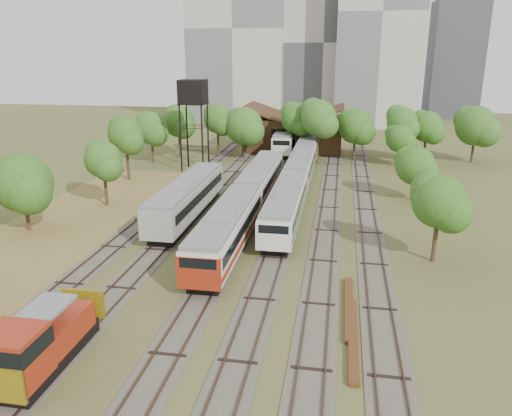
% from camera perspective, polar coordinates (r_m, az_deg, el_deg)
% --- Properties ---
extents(ground, '(240.00, 240.00, 0.00)m').
position_cam_1_polar(ground, '(32.14, -4.15, -12.76)').
color(ground, '#475123').
rests_on(ground, ground).
extents(dry_grass_patch, '(14.00, 60.00, 0.04)m').
position_cam_1_polar(dry_grass_patch, '(45.82, -24.12, -4.75)').
color(dry_grass_patch, brown).
rests_on(dry_grass_patch, ground).
extents(tracks, '(24.60, 80.00, 0.19)m').
position_cam_1_polar(tracks, '(54.88, 1.35, 0.40)').
color(tracks, '#4C473D').
rests_on(tracks, ground).
extents(railcar_red_set, '(3.05, 34.58, 3.78)m').
position_cam_1_polar(railcar_red_set, '(49.38, -1.09, 0.81)').
color(railcar_red_set, black).
rests_on(railcar_red_set, ground).
extents(railcar_green_set, '(2.94, 52.08, 3.63)m').
position_cam_1_polar(railcar_green_set, '(64.66, 5.14, 4.69)').
color(railcar_green_set, black).
rests_on(railcar_green_set, ground).
extents(railcar_rear, '(3.13, 16.08, 3.88)m').
position_cam_1_polar(railcar_rear, '(84.51, 3.56, 7.84)').
color(railcar_rear, black).
rests_on(railcar_rear, ground).
extents(shunter_locomotive, '(2.71, 8.10, 3.54)m').
position_cam_1_polar(shunter_locomotive, '(28.93, -23.76, -14.17)').
color(shunter_locomotive, black).
rests_on(shunter_locomotive, ground).
extents(old_grey_coach, '(3.09, 18.00, 3.82)m').
position_cam_1_polar(old_grey_coach, '(50.55, -7.84, 1.15)').
color(old_grey_coach, black).
rests_on(old_grey_coach, ground).
extents(water_tower, '(3.62, 3.62, 12.48)m').
position_cam_1_polar(water_tower, '(70.72, -7.22, 12.79)').
color(water_tower, black).
rests_on(water_tower, ground).
extents(rail_pile_near, '(0.57, 8.52, 0.28)m').
position_cam_1_polar(rail_pile_near, '(33.88, 10.59, -11.07)').
color(rail_pile_near, '#5A3319').
rests_on(rail_pile_near, ground).
extents(rail_pile_far, '(0.56, 8.89, 0.29)m').
position_cam_1_polar(rail_pile_far, '(30.69, 11.02, -14.34)').
color(rail_pile_far, '#5A3319').
rests_on(rail_pile_far, ground).
extents(maintenance_shed, '(16.45, 11.55, 7.58)m').
position_cam_1_polar(maintenance_shed, '(86.27, 4.39, 8.61)').
color(maintenance_shed, '#381A14').
rests_on(maintenance_shed, ground).
extents(tree_band_left, '(8.38, 54.87, 8.24)m').
position_cam_1_polar(tree_band_left, '(53.90, -21.25, 4.72)').
color(tree_band_left, '#382616').
rests_on(tree_band_left, ground).
extents(tree_band_far, '(50.76, 10.16, 9.45)m').
position_cam_1_polar(tree_band_far, '(77.52, 8.08, 9.58)').
color(tree_band_far, '#382616').
rests_on(tree_band_far, ground).
extents(tree_band_right, '(4.84, 39.58, 7.14)m').
position_cam_1_polar(tree_band_right, '(58.05, 17.68, 4.92)').
color(tree_band_right, '#382616').
rests_on(tree_band_right, ground).
extents(tower_left, '(22.00, 16.00, 42.00)m').
position_cam_1_polar(tower_left, '(124.51, -1.94, 19.71)').
color(tower_left, '#B8AFA1').
rests_on(tower_left, ground).
extents(tower_centre, '(20.00, 18.00, 36.00)m').
position_cam_1_polar(tower_centre, '(127.01, 7.90, 18.17)').
color(tower_centre, '#B3ACA2').
rests_on(tower_centre, ground).
extents(tower_right, '(18.00, 16.00, 48.00)m').
position_cam_1_polar(tower_right, '(119.37, 14.03, 20.77)').
color(tower_right, '#B8AFA1').
rests_on(tower_right, ground).
extents(tower_far_right, '(12.00, 12.00, 28.00)m').
position_cam_1_polar(tower_far_right, '(139.57, 21.73, 15.42)').
color(tower_far_right, '#404248').
rests_on(tower_far_right, ground).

